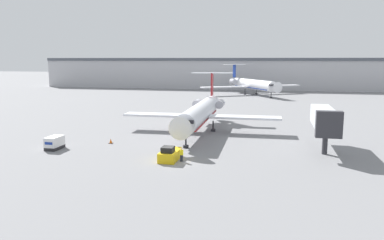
% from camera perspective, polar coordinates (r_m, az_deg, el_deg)
% --- Properties ---
extents(ground_plane, '(600.00, 600.00, 0.00)m').
position_cam_1_polar(ground_plane, '(46.68, -3.00, -6.39)').
color(ground_plane, slate).
extents(terminal_building, '(180.00, 16.80, 13.12)m').
position_cam_1_polar(terminal_building, '(163.86, 8.27, 7.06)').
color(terminal_building, '#B2B2B7').
rests_on(terminal_building, ground).
extents(airplane_main, '(27.64, 30.86, 9.85)m').
position_cam_1_polar(airplane_main, '(64.93, 1.31, 1.18)').
color(airplane_main, silver).
rests_on(airplane_main, ground).
extents(pushback_tug, '(2.07, 4.41, 1.91)m').
position_cam_1_polar(pushback_tug, '(47.40, -3.38, -5.25)').
color(pushback_tug, yellow).
rests_on(pushback_tug, ground).
extents(luggage_cart, '(1.65, 2.87, 1.82)m').
position_cam_1_polar(luggage_cart, '(56.29, -20.22, -3.29)').
color(luggage_cart, '#232326').
rests_on(luggage_cart, ground).
extents(worker_near_tug, '(0.40, 0.24, 1.74)m').
position_cam_1_polar(worker_near_tug, '(46.56, -1.61, -5.26)').
color(worker_near_tug, '#232838').
rests_on(worker_near_tug, ground).
extents(traffic_cone_left, '(0.62, 0.62, 0.72)m').
position_cam_1_polar(traffic_cone_left, '(57.91, -12.27, -3.16)').
color(traffic_cone_left, black).
rests_on(traffic_cone_left, ground).
extents(airplane_parked_far_left, '(34.37, 31.36, 10.62)m').
position_cam_1_polar(airplane_parked_far_left, '(136.01, 9.14, 5.41)').
color(airplane_parked_far_left, white).
rests_on(airplane_parked_far_left, ground).
extents(jet_bridge, '(3.20, 11.73, 6.19)m').
position_cam_1_polar(jet_bridge, '(54.67, 19.48, 0.17)').
color(jet_bridge, '#2D2D33').
rests_on(jet_bridge, ground).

